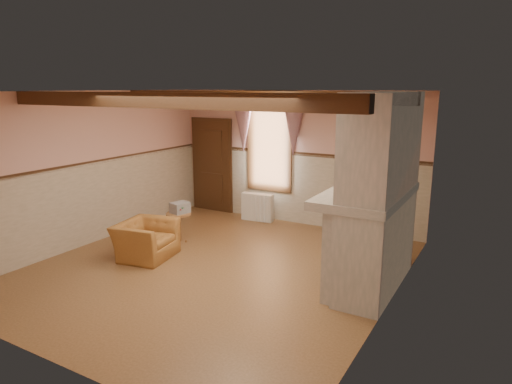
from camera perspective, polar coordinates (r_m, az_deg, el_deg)
The scene contains 26 objects.
floor at distance 7.52m, azimuth -5.11°, elevation -9.44°, with size 5.50×6.00×0.01m, color brown.
ceiling at distance 6.95m, azimuth -5.58°, elevation 12.42°, with size 5.50×6.00×0.01m, color silver.
wall_back at distance 9.67m, azimuth 4.93°, elevation 4.25°, with size 5.50×0.02×2.80m, color #D7A094.
wall_front at distance 5.04m, azimuth -25.37°, elevation -5.17°, with size 5.50×0.02×2.80m, color #D7A094.
wall_left at distance 8.95m, azimuth -19.94°, elevation 2.80°, with size 0.02×6.00×2.80m, color #D7A094.
wall_right at distance 6.00m, azimuth 16.74°, elevation -1.68°, with size 0.02×6.00×2.80m, color #D7A094.
wainscot at distance 7.27m, azimuth -5.23°, elevation -3.97°, with size 5.50×6.00×1.50m, color beige, non-canonical shape.
chair_rail at distance 7.08m, azimuth -5.35°, elevation 1.85°, with size 5.50×6.00×0.08m, color black, non-canonical shape.
firebox at distance 7.02m, azimuth 11.38°, elevation -7.37°, with size 0.20×0.95×0.90m, color black.
armchair at distance 8.06m, azimuth -13.61°, elevation -5.82°, with size 0.96×0.84×0.63m, color #9E662D.
side_table at distance 8.78m, azimuth -9.62°, elevation -4.34°, with size 0.47×0.47×0.55m, color brown.
book_stack at distance 8.69m, azimuth -9.48°, elevation -1.93°, with size 0.26×0.32×0.20m, color #B7AD8C.
radiator at distance 9.97m, azimuth 0.17°, elevation -1.90°, with size 0.70×0.18×0.60m, color silver.
bowl at distance 6.63m, azimuth 13.66°, elevation 0.46°, with size 0.37×0.37×0.09m, color brown.
mantel_clock at distance 7.28m, azimuth 15.23°, elevation 1.91°, with size 0.14×0.24×0.20m, color black.
oil_lamp at distance 6.96m, azimuth 14.56°, elevation 1.79°, with size 0.11×0.11×0.28m, color gold.
candle_red at distance 5.91m, azimuth 11.58°, elevation -0.60°, with size 0.06×0.06×0.16m, color #AC151F.
jar_yellow at distance 6.50m, azimuth 13.33°, elevation 0.36°, with size 0.06×0.06×0.12m, color gold.
fireplace at distance 6.64m, azimuth 15.22°, elevation -0.19°, with size 0.85×2.00×2.80m, color gray.
mantel at distance 6.69m, azimuth 13.71°, elevation -0.35°, with size 1.05×2.05×0.12m, color gray.
overmantel_mirror at distance 6.63m, azimuth 12.46°, elevation 4.96°, with size 0.06×1.44×1.04m, color silver.
door at distance 10.72m, azimuth -5.49°, elevation 3.20°, with size 1.10×0.10×2.10m, color black.
window at distance 9.88m, azimuth 1.71°, elevation 5.93°, with size 1.06×0.08×2.02m, color white.
window_drapes at distance 9.74m, azimuth 1.48°, elevation 9.38°, with size 1.30×0.14×1.40m, color gray.
ceiling_beam_front at distance 6.01m, azimuth -12.29°, elevation 11.16°, with size 5.50×0.18×0.20m, color black.
ceiling_beam_back at distance 7.96m, azimuth -0.47°, elevation 11.82°, with size 5.50×0.18×0.20m, color black.
Camera 1 is at (4.01, -5.68, 2.86)m, focal length 32.00 mm.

